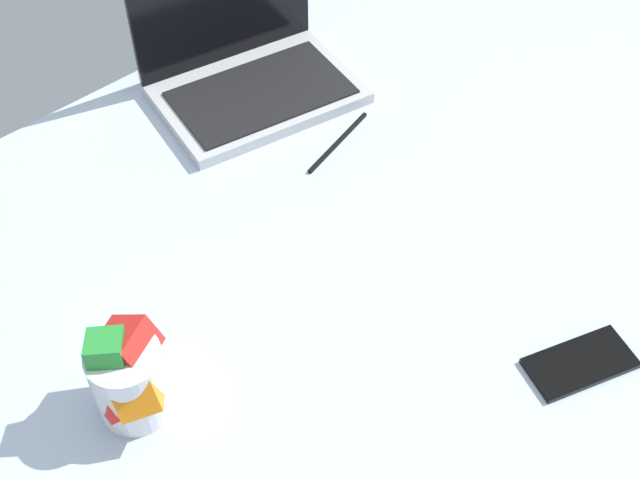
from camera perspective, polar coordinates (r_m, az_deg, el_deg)
The scene contains 5 objects.
bed_mattress at distance 125.28cm, azimuth 8.53°, elevation -5.17°, with size 180.00×140.00×18.00cm, color silver.
laptop at distance 145.59cm, azimuth -4.98°, elevation 11.65°, with size 36.98×29.21×23.00cm.
snack_cup at distance 102.13cm, azimuth -12.95°, elevation -9.18°, with size 10.22×12.44×13.78cm.
cell_phone at distance 112.88cm, azimuth 17.39°, elevation -8.04°, with size 6.80×14.00×0.80cm, color black.
charger_cable at distance 136.43cm, azimuth 1.26°, elevation 6.72°, with size 17.00×0.60×0.60cm, color black.
Camera 1 is at (-64.19, -41.75, 108.16)cm, focal length 46.76 mm.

